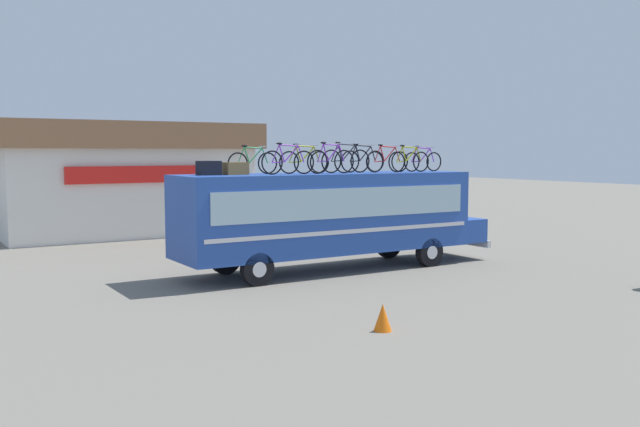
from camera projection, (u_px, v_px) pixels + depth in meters
name	position (u px, v px, depth m)	size (l,w,h in m)	color
ground_plane	(327.00, 270.00, 21.61)	(120.00, 120.00, 0.00)	slate
bus	(331.00, 213.00, 21.54)	(10.68, 2.52, 3.04)	#23479E
luggage_bag_1	(209.00, 168.00, 19.52)	(0.63, 0.42, 0.40)	black
luggage_bag_2	(236.00, 168.00, 19.95)	(0.66, 0.46, 0.36)	olive
rooftop_bicycle_1	(253.00, 162.00, 20.28)	(1.61, 0.44, 0.86)	black
rooftop_bicycle_2	(288.00, 161.00, 20.17)	(1.76, 0.44, 0.93)	black
rooftop_bicycle_3	(304.00, 161.00, 20.85)	(1.74, 0.44, 0.91)	black
rooftop_bicycle_4	(331.00, 160.00, 20.95)	(1.68, 0.44, 0.96)	black
rooftop_bicycle_5	(346.00, 160.00, 21.58)	(1.81, 0.44, 0.97)	black
rooftop_bicycle_6	(363.00, 160.00, 22.20)	(1.69, 0.44, 0.93)	black
rooftop_bicycle_7	(387.00, 161.00, 22.30)	(1.69, 0.44, 0.90)	black
rooftop_bicycle_8	(409.00, 161.00, 22.48)	(1.67, 0.44, 0.89)	black
rooftop_bicycle_9	(423.00, 161.00, 23.05)	(1.60, 0.44, 0.87)	black
roadside_building	(117.00, 176.00, 32.23)	(11.33, 8.48, 4.96)	silver
traffic_cone	(383.00, 317.00, 14.29)	(0.38, 0.38, 0.57)	orange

